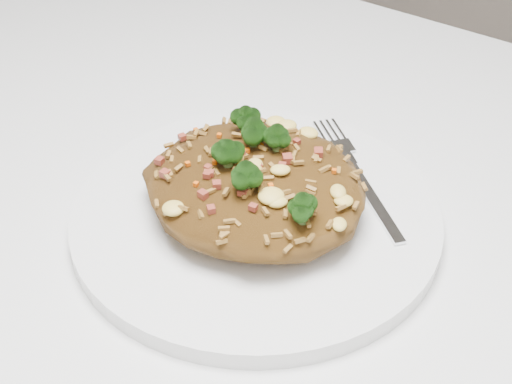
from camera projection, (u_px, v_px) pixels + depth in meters
dining_table at (153, 248)px, 0.64m from camera, size 1.20×0.80×0.75m
plate at (256, 215)px, 0.53m from camera, size 0.27×0.27×0.01m
fried_rice at (256, 177)px, 0.51m from camera, size 0.17×0.15×0.07m
fork at (361, 181)px, 0.55m from camera, size 0.14×0.11×0.00m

